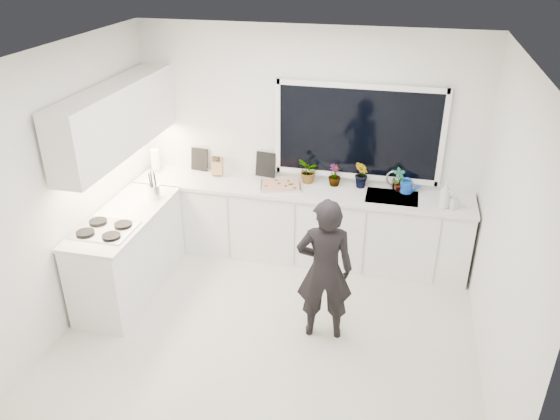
# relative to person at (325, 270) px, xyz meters

# --- Properties ---
(floor) EXTENTS (4.00, 3.50, 0.02)m
(floor) POSITION_rel_person_xyz_m (-0.51, -0.07, -0.75)
(floor) COLOR beige
(floor) RESTS_ON ground
(wall_back) EXTENTS (4.00, 0.02, 2.70)m
(wall_back) POSITION_rel_person_xyz_m (-0.51, 1.69, 0.61)
(wall_back) COLOR white
(wall_back) RESTS_ON ground
(wall_left) EXTENTS (0.02, 3.50, 2.70)m
(wall_left) POSITION_rel_person_xyz_m (-2.52, -0.07, 0.61)
(wall_left) COLOR white
(wall_left) RESTS_ON ground
(wall_right) EXTENTS (0.02, 3.50, 2.70)m
(wall_right) POSITION_rel_person_xyz_m (1.50, -0.07, 0.61)
(wall_right) COLOR white
(wall_right) RESTS_ON ground
(ceiling) EXTENTS (4.00, 3.50, 0.02)m
(ceiling) POSITION_rel_person_xyz_m (-0.51, -0.07, 1.97)
(ceiling) COLOR white
(ceiling) RESTS_ON wall_back
(window) EXTENTS (1.80, 0.02, 1.00)m
(window) POSITION_rel_person_xyz_m (0.09, 1.65, 0.81)
(window) COLOR black
(window) RESTS_ON wall_back
(base_cabinets_back) EXTENTS (3.92, 0.58, 0.88)m
(base_cabinets_back) POSITION_rel_person_xyz_m (-0.51, 1.38, -0.30)
(base_cabinets_back) COLOR white
(base_cabinets_back) RESTS_ON floor
(base_cabinets_left) EXTENTS (0.58, 1.60, 0.88)m
(base_cabinets_left) POSITION_rel_person_xyz_m (-2.18, 0.28, -0.30)
(base_cabinets_left) COLOR white
(base_cabinets_left) RESTS_ON floor
(countertop_back) EXTENTS (3.94, 0.62, 0.04)m
(countertop_back) POSITION_rel_person_xyz_m (-0.51, 1.37, 0.16)
(countertop_back) COLOR silver
(countertop_back) RESTS_ON base_cabinets_back
(countertop_left) EXTENTS (0.62, 1.60, 0.04)m
(countertop_left) POSITION_rel_person_xyz_m (-2.18, 0.28, 0.16)
(countertop_left) COLOR silver
(countertop_left) RESTS_ON base_cabinets_left
(upper_cabinets) EXTENTS (0.34, 2.10, 0.70)m
(upper_cabinets) POSITION_rel_person_xyz_m (-2.30, 0.63, 1.11)
(upper_cabinets) COLOR white
(upper_cabinets) RESTS_ON wall_left
(sink) EXTENTS (0.58, 0.42, 0.14)m
(sink) POSITION_rel_person_xyz_m (0.54, 1.38, 0.13)
(sink) COLOR silver
(sink) RESTS_ON countertop_back
(faucet) EXTENTS (0.03, 0.03, 0.22)m
(faucet) POSITION_rel_person_xyz_m (0.54, 1.58, 0.29)
(faucet) COLOR silver
(faucet) RESTS_ON countertop_back
(stovetop) EXTENTS (0.56, 0.48, 0.03)m
(stovetop) POSITION_rel_person_xyz_m (-2.20, -0.07, 0.20)
(stovetop) COLOR black
(stovetop) RESTS_ON countertop_left
(person) EXTENTS (0.59, 0.44, 1.48)m
(person) POSITION_rel_person_xyz_m (0.00, 0.00, 0.00)
(person) COLOR black
(person) RESTS_ON floor
(pizza_tray) EXTENTS (0.54, 0.45, 0.03)m
(pizza_tray) POSITION_rel_person_xyz_m (-0.74, 1.35, 0.20)
(pizza_tray) COLOR silver
(pizza_tray) RESTS_ON countertop_back
(pizza) EXTENTS (0.49, 0.40, 0.01)m
(pizza) POSITION_rel_person_xyz_m (-0.74, 1.35, 0.21)
(pizza) COLOR red
(pizza) RESTS_ON pizza_tray
(watering_can) EXTENTS (0.16, 0.16, 0.13)m
(watering_can) POSITION_rel_person_xyz_m (0.68, 1.54, 0.25)
(watering_can) COLOR #1346B4
(watering_can) RESTS_ON countertop_back
(paper_towel_roll) EXTENTS (0.14, 0.14, 0.26)m
(paper_towel_roll) POSITION_rel_person_xyz_m (-2.36, 1.48, 0.31)
(paper_towel_roll) COLOR white
(paper_towel_roll) RESTS_ON countertop_back
(knife_block) EXTENTS (0.15, 0.12, 0.22)m
(knife_block) POSITION_rel_person_xyz_m (-1.57, 1.52, 0.29)
(knife_block) COLOR olive
(knife_block) RESTS_ON countertop_back
(utensil_crock) EXTENTS (0.15, 0.15, 0.16)m
(utensil_crock) POSITION_rel_person_xyz_m (-2.04, 0.73, 0.26)
(utensil_crock) COLOR silver
(utensil_crock) RESTS_ON countertop_left
(picture_frame_large) EXTENTS (0.22, 0.04, 0.28)m
(picture_frame_large) POSITION_rel_person_xyz_m (-1.84, 1.62, 0.32)
(picture_frame_large) COLOR black
(picture_frame_large) RESTS_ON countertop_back
(picture_frame_small) EXTENTS (0.25, 0.06, 0.30)m
(picture_frame_small) POSITION_rel_person_xyz_m (-0.99, 1.62, 0.33)
(picture_frame_small) COLOR black
(picture_frame_small) RESTS_ON countertop_back
(herb_plants) EXTENTS (1.28, 0.32, 0.33)m
(herb_plants) POSITION_rel_person_xyz_m (-0.13, 1.54, 0.33)
(herb_plants) COLOR #26662D
(herb_plants) RESTS_ON countertop_back
(soap_bottles) EXTENTS (0.23, 0.14, 0.31)m
(soap_bottles) POSITION_rel_person_xyz_m (1.11, 1.23, 0.32)
(soap_bottles) COLOR #D8BF66
(soap_bottles) RESTS_ON countertop_back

